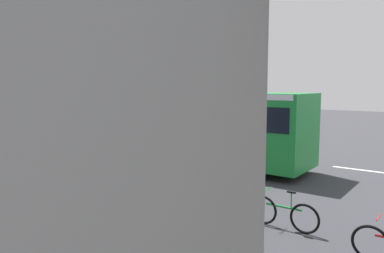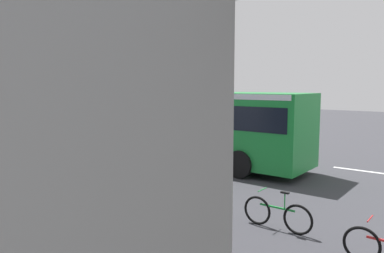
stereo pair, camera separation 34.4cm
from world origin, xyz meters
name	(u,v)px [view 1 (the left image)]	position (x,y,z in m)	size (l,w,h in m)	color
ground	(201,162)	(0.00, 0.00, 0.00)	(80.00, 80.00, 0.00)	#38383D
city_bus	(184,120)	(0.89, 0.10, 1.88)	(11.54, 2.85, 3.15)	#1E8C38
bicycle_green	(283,214)	(-6.06, 5.15, 0.37)	(1.77, 0.44, 0.96)	black
pedestrian	(133,149)	(1.33, 2.90, 0.89)	(0.38, 0.38, 1.79)	#2D2D38
lane_dash_leftmost	(358,170)	(-6.00, -2.68, 0.00)	(2.00, 0.20, 0.01)	silver
lane_dash_left	(268,158)	(-2.00, -2.68, 0.00)	(2.00, 0.20, 0.01)	silver
lane_dash_centre	(200,149)	(2.00, -2.68, 0.00)	(2.00, 0.20, 0.01)	silver
lane_dash_right	(146,143)	(6.00, -2.68, 0.00)	(2.00, 0.20, 0.01)	silver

